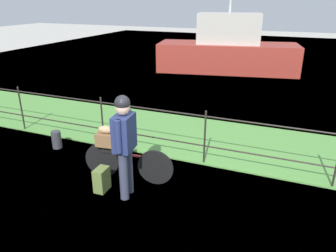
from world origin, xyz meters
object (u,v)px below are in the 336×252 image
at_px(terrier_dog, 107,129).
at_px(moored_boat_near, 227,51).
at_px(mooring_bollard, 57,140).
at_px(bicycle_main, 127,163).
at_px(wooden_crate, 107,139).
at_px(cyclist_person, 124,138).
at_px(backpack_on_paving, 102,179).

bearing_deg(terrier_dog, moored_boat_near, 90.49).
bearing_deg(mooring_bollard, bicycle_main, -15.68).
xyz_separation_m(wooden_crate, cyclist_person, (0.57, -0.38, 0.27)).
relative_size(terrier_dog, moored_boat_near, 0.05).
bearing_deg(bicycle_main, cyclist_person, -62.28).
distance_m(wooden_crate, backpack_on_paving, 0.69).
xyz_separation_m(bicycle_main, terrier_dog, (-0.33, -0.04, 0.59)).
xyz_separation_m(bicycle_main, wooden_crate, (-0.35, -0.04, 0.40)).
height_order(wooden_crate, terrier_dog, terrier_dog).
bearing_deg(mooring_bollard, backpack_on_paving, -29.76).
height_order(wooden_crate, cyclist_person, cyclist_person).
bearing_deg(terrier_dog, cyclist_person, -34.98).
relative_size(bicycle_main, terrier_dog, 4.99).
height_order(bicycle_main, wooden_crate, wooden_crate).
bearing_deg(wooden_crate, bicycle_main, 7.10).
distance_m(backpack_on_paving, mooring_bollard, 2.07).
bearing_deg(moored_boat_near, backpack_on_paving, -88.97).
relative_size(wooden_crate, terrier_dog, 1.04).
bearing_deg(backpack_on_paving, bicycle_main, -28.90).
xyz_separation_m(cyclist_person, backpack_on_paving, (-0.45, -0.03, -0.80)).
bearing_deg(terrier_dog, bicycle_main, 7.10).
xyz_separation_m(cyclist_person, mooring_bollard, (-2.25, 0.99, -0.82)).
relative_size(cyclist_person, backpack_on_paving, 4.21).
bearing_deg(wooden_crate, cyclist_person, -33.60).
height_order(backpack_on_paving, moored_boat_near, moored_boat_near).
bearing_deg(mooring_bollard, cyclist_person, -23.85).
relative_size(backpack_on_paving, moored_boat_near, 0.07).
bearing_deg(moored_boat_near, terrier_dog, -89.51).
distance_m(bicycle_main, cyclist_person, 0.83).
bearing_deg(moored_boat_near, wooden_crate, -89.66).
bearing_deg(backpack_on_paving, moored_boat_near, -1.29).
bearing_deg(terrier_dog, backpack_on_paving, -76.87).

